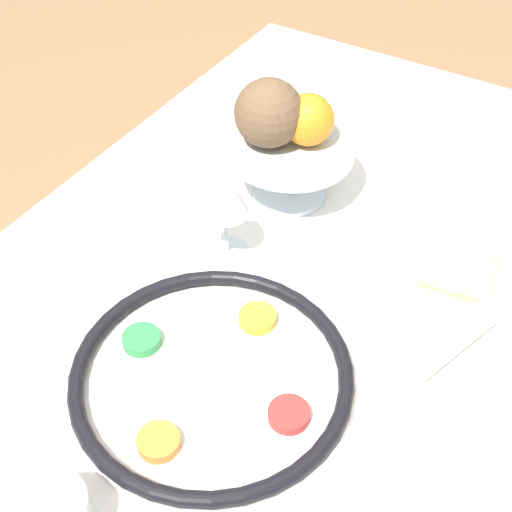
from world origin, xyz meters
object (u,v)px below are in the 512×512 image
(seder_plate, at_px, (212,376))
(wine_glass, at_px, (225,197))
(coconut, at_px, (269,113))
(cup_near, at_px, (247,108))
(fruit_stand, at_px, (291,151))
(orange_fruit, at_px, (308,120))
(bread_plate, at_px, (459,275))
(napkin_roll, at_px, (453,339))

(seder_plate, bearing_deg, wine_glass, 28.54)
(wine_glass, relative_size, coconut, 1.43)
(seder_plate, height_order, coconut, coconut)
(coconut, height_order, cup_near, coconut)
(wine_glass, xyz_separation_m, cup_near, (0.31, 0.16, -0.07))
(fruit_stand, bearing_deg, coconut, 140.81)
(fruit_stand, distance_m, coconut, 0.09)
(fruit_stand, height_order, orange_fruit, orange_fruit)
(seder_plate, xyz_separation_m, fruit_stand, (0.38, 0.10, 0.07))
(fruit_stand, height_order, bread_plate, fruit_stand)
(orange_fruit, bearing_deg, bread_plate, -99.26)
(wine_glass, relative_size, cup_near, 1.91)
(napkin_roll, bearing_deg, cup_near, 58.32)
(seder_plate, relative_size, orange_fruit, 4.48)
(bread_plate, distance_m, napkin_roll, 0.13)
(coconut, bearing_deg, napkin_roll, -111.55)
(coconut, distance_m, bread_plate, 0.36)
(seder_plate, height_order, bread_plate, seder_plate)
(bread_plate, relative_size, napkin_roll, 1.16)
(orange_fruit, height_order, coconut, coconut)
(seder_plate, bearing_deg, napkin_roll, -48.55)
(napkin_roll, bearing_deg, orange_fruit, 60.87)
(seder_plate, relative_size, fruit_stand, 1.78)
(bread_plate, bearing_deg, fruit_stand, 81.86)
(wine_glass, height_order, fruit_stand, wine_glass)
(wine_glass, bearing_deg, seder_plate, -151.46)
(coconut, bearing_deg, bread_plate, -92.44)
(fruit_stand, relative_size, napkin_roll, 1.34)
(wine_glass, height_order, coconut, coconut)
(cup_near, bearing_deg, coconut, -139.52)
(seder_plate, relative_size, napkin_roll, 2.39)
(seder_plate, bearing_deg, cup_near, 27.52)
(orange_fruit, bearing_deg, cup_near, 54.48)
(wine_glass, distance_m, bread_plate, 0.35)
(cup_near, bearing_deg, wine_glass, -153.18)
(seder_plate, distance_m, wine_glass, 0.25)
(seder_plate, distance_m, fruit_stand, 0.40)
(fruit_stand, height_order, cup_near, fruit_stand)
(wine_glass, xyz_separation_m, napkin_roll, (-0.00, -0.35, -0.09))
(wine_glass, bearing_deg, coconut, 4.95)
(coconut, bearing_deg, wine_glass, -175.05)
(orange_fruit, relative_size, napkin_roll, 0.53)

